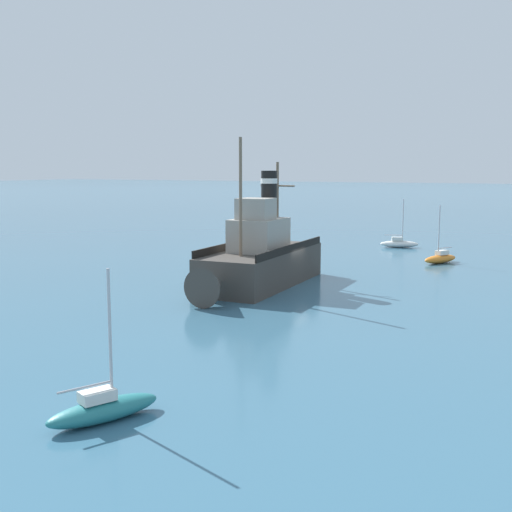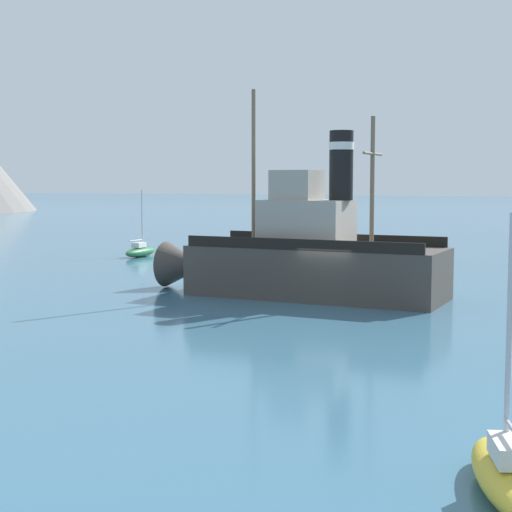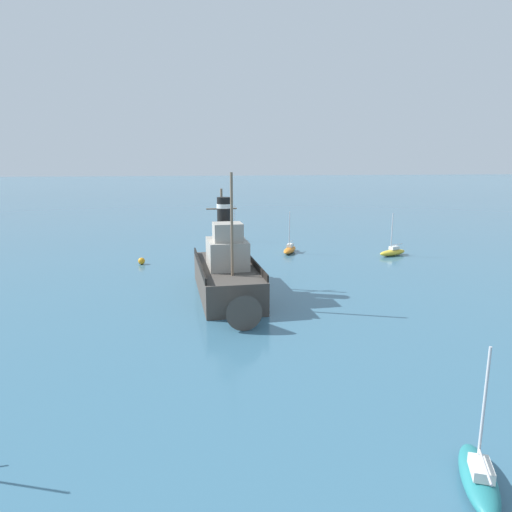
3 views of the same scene
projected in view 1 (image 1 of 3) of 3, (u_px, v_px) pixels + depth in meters
The scene contains 6 objects.
ground_plane at pixel (288, 283), 44.70m from camera, with size 600.00×600.00×0.00m, color #38667F.
old_tugboat at pixel (258, 260), 43.36m from camera, with size 4.93×14.53×9.90m.
sailboat_teal at pixel (103, 408), 20.39m from camera, with size 2.53×3.92×4.90m.
sailboat_white at pixel (399, 243), 64.66m from camera, with size 3.95×2.33×4.90m.
sailboat_orange at pixel (440, 258), 54.14m from camera, with size 2.70×3.89×4.90m.
mooring_buoy at pixel (245, 252), 58.57m from camera, with size 0.71×0.71×0.71m, color orange.
Camera 1 is at (-18.08, 40.19, 8.02)m, focal length 45.00 mm.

